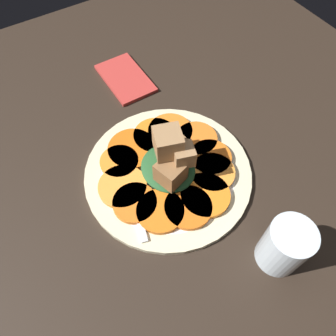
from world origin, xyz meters
TOP-DOWN VIEW (x-y plane):
  - table_slab at (0.00, 0.00)cm, footprint 120.00×120.00cm
  - plate at (0.00, 0.00)cm, footprint 30.63×30.63cm
  - carrot_slice_0 at (2.69, -8.37)cm, footprint 7.66×7.66cm
  - carrot_slice_1 at (6.29, -5.46)cm, footprint 8.16×8.16cm
  - carrot_slice_2 at (8.20, -1.09)cm, footprint 8.18×8.18cm
  - carrot_slice_3 at (7.86, 2.73)cm, footprint 8.69×8.69cm
  - carrot_slice_4 at (4.77, 6.52)cm, footprint 8.15×8.15cm
  - carrot_slice_5 at (1.90, 8.11)cm, footprint 7.89×7.89cm
  - carrot_slice_6 at (-3.06, 8.38)cm, footprint 8.09×8.09cm
  - carrot_slice_7 at (-7.29, 5.07)cm, footprint 8.75×8.75cm
  - carrot_slice_8 at (-7.96, 2.00)cm, footprint 8.45×8.45cm
  - carrot_slice_9 at (-7.56, -3.31)cm, footprint 9.22×9.22cm
  - carrot_slice_10 at (-6.25, -6.71)cm, footprint 7.15×7.15cm
  - carrot_slice_11 at (-1.28, -8.65)cm, footprint 8.62×8.62cm
  - center_pile at (0.31, 0.22)cm, footprint 10.58×9.52cm
  - fork at (0.41, -7.66)cm, footprint 17.85×6.69cm
  - water_glass at (22.25, 6.52)cm, footprint 6.83×6.83cm
  - napkin at (-26.46, 5.13)cm, footprint 14.43×8.66cm

SIDE VIEW (x-z plane):
  - table_slab at x=0.00cm, z-range 0.00..2.00cm
  - napkin at x=-26.46cm, z-range 2.00..2.80cm
  - plate at x=0.00cm, z-range 1.99..3.04cm
  - fork at x=0.41cm, z-range 3.10..3.50cm
  - carrot_slice_0 at x=2.69cm, z-range 3.10..4.00cm
  - carrot_slice_1 at x=6.29cm, z-range 3.10..4.00cm
  - carrot_slice_2 at x=8.20cm, z-range 3.10..4.00cm
  - carrot_slice_3 at x=7.86cm, z-range 3.10..4.00cm
  - carrot_slice_4 at x=4.77cm, z-range 3.10..4.00cm
  - carrot_slice_5 at x=1.90cm, z-range 3.10..4.00cm
  - carrot_slice_6 at x=-3.06cm, z-range 3.10..4.00cm
  - carrot_slice_7 at x=-7.29cm, z-range 3.10..4.00cm
  - carrot_slice_8 at x=-7.96cm, z-range 3.10..4.00cm
  - carrot_slice_9 at x=-7.56cm, z-range 3.10..4.00cm
  - carrot_slice_10 at x=-6.25cm, z-range 3.10..4.00cm
  - carrot_slice_11 at x=-1.28cm, z-range 3.10..4.00cm
  - water_glass at x=22.25cm, z-range 2.00..11.53cm
  - center_pile at x=0.31cm, z-range 1.50..12.39cm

